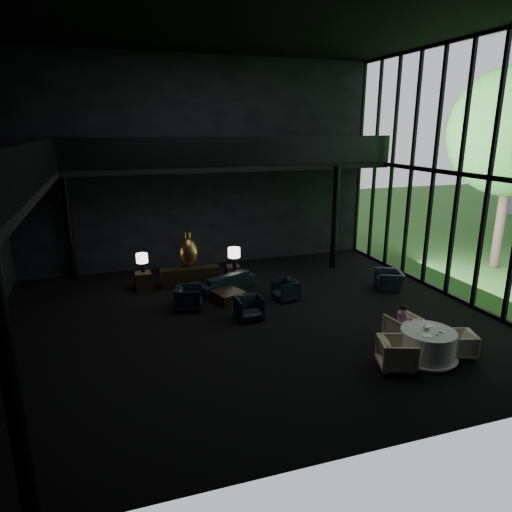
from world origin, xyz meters
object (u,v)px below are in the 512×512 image
object	(u,v)px
side_table_right	(233,272)
dining_chair_north	(403,327)
console	(190,276)
lounge_armchair_east	(285,289)
child	(403,316)
side_table_left	(144,281)
bronze_urn	(188,252)
table_lamp_left	(142,259)
lounge_armchair_west	(189,297)
lounge_armchair_south	(249,307)
dining_chair_east	(459,344)
window_armchair	(389,278)
dining_table	(427,347)
table_lamp_right	(234,253)
dining_chair_west	(397,352)
coffee_table	(228,297)

from	to	relation	value
side_table_right	dining_chair_north	size ratio (longest dim) A/B	0.70
console	lounge_armchair_east	distance (m)	3.58
side_table_right	child	xyz separation A→B (m)	(2.78, -6.34, 0.48)
side_table_left	bronze_urn	bearing A→B (deg)	3.55
table_lamp_left	child	world-z (taller)	table_lamp_left
table_lamp_left	side_table_right	bearing A→B (deg)	0.66
lounge_armchair_west	dining_chair_north	size ratio (longest dim) A/B	1.08
lounge_armchair_west	lounge_armchair_south	bearing A→B (deg)	-114.92
dining_chair_east	side_table_right	bearing A→B (deg)	-135.11
window_armchair	dining_chair_east	world-z (taller)	window_armchair
table_lamp_left	dining_table	world-z (taller)	table_lamp_left
window_armchair	dining_chair_north	size ratio (longest dim) A/B	1.14
bronze_urn	dining_table	world-z (taller)	bronze_urn
table_lamp_right	lounge_armchair_east	bearing A→B (deg)	-64.70
lounge_armchair_east	lounge_armchair_south	xyz separation A→B (m)	(-1.58, -1.13, 0.01)
lounge_armchair_south	child	xyz separation A→B (m)	(3.28, -2.70, 0.38)
lounge_armchair_west	dining_chair_west	size ratio (longest dim) A/B	0.97
lounge_armchair_east	dining_chair_east	world-z (taller)	lounge_armchair_east
table_lamp_left	dining_chair_north	world-z (taller)	table_lamp_left
lounge_armchair_east	window_armchair	xyz separation A→B (m)	(3.81, -0.13, 0.02)
dining_chair_east	console	bearing A→B (deg)	-125.50
console	dining_chair_north	world-z (taller)	dining_chair_north
side_table_right	dining_chair_north	xyz separation A→B (m)	(2.90, -6.21, 0.11)
dining_chair_east	window_armchair	bearing A→B (deg)	-175.83
table_lamp_right	dining_table	bearing A→B (deg)	-68.04
lounge_armchair_south	bronze_urn	bearing A→B (deg)	105.56
lounge_armchair_south	dining_chair_west	bearing A→B (deg)	-58.70
dining_chair_west	child	bearing A→B (deg)	-20.58
side_table_right	dining_chair_east	distance (m)	8.25
child	dining_chair_west	bearing A→B (deg)	50.09
table_lamp_left	window_armchair	bearing A→B (deg)	-17.87
window_armchair	child	bearing A→B (deg)	-8.68
table_lamp_left	dining_chair_north	size ratio (longest dim) A/B	0.86
side_table_left	dining_chair_west	xyz separation A→B (m)	(5.09, -7.33, 0.12)
console	table_lamp_left	size ratio (longest dim) A/B	3.10
dining_table	child	bearing A→B (deg)	93.40
table_lamp_left	table_lamp_right	world-z (taller)	table_lamp_left
bronze_urn	side_table_right	bearing A→B (deg)	-0.91
bronze_urn	dining_chair_north	distance (m)	7.73
table_lamp_left	lounge_armchair_east	bearing A→B (deg)	-30.12
table_lamp_left	dining_table	xyz separation A→B (m)	(6.04, -7.23, -0.75)
dining_chair_east	dining_table	bearing A→B (deg)	-78.08
window_armchair	dining_chair_north	xyz separation A→B (m)	(-1.99, -3.57, 0.00)
dining_table	side_table_left	bearing A→B (deg)	129.99
side_table_left	coffee_table	distance (m)	3.25
lounge_armchair_east	window_armchair	size ratio (longest dim) A/B	0.83
side_table_left	dining_chair_east	xyz separation A→B (m)	(6.91, -7.29, -0.00)
bronze_urn	lounge_armchair_south	world-z (taller)	bronze_urn
side_table_left	table_lamp_left	world-z (taller)	table_lamp_left
side_table_right	coffee_table	bearing A→B (deg)	-108.78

